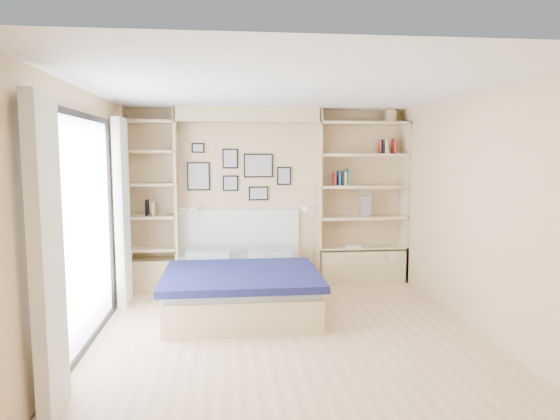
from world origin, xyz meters
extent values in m
plane|color=#D9B482|center=(0.00, 0.00, 0.00)|extent=(4.50, 4.50, 0.00)
plane|color=tan|center=(0.00, 2.25, 1.25)|extent=(4.00, 0.00, 4.00)
plane|color=tan|center=(0.00, -2.25, 1.25)|extent=(4.00, 0.00, 4.00)
plane|color=tan|center=(-2.00, 0.00, 1.25)|extent=(0.00, 4.50, 4.50)
plane|color=tan|center=(2.00, 0.00, 1.25)|extent=(0.00, 4.50, 4.50)
plane|color=white|center=(0.00, 0.00, 2.50)|extent=(4.50, 4.50, 0.00)
cube|color=#CDB583|center=(-1.30, 2.08, 1.25)|extent=(0.04, 0.35, 2.50)
cube|color=#CDB583|center=(0.70, 2.08, 1.25)|extent=(0.04, 0.35, 2.50)
cube|color=#CDB583|center=(-0.30, 2.08, 2.40)|extent=(2.00, 0.35, 0.20)
cube|color=#CDB583|center=(1.98, 2.08, 1.25)|extent=(0.04, 0.35, 2.50)
cube|color=#CDB583|center=(-1.98, 2.08, 1.25)|extent=(0.04, 0.35, 2.50)
cube|color=#CDB583|center=(1.35, 2.08, 0.25)|extent=(1.30, 0.35, 0.50)
cube|color=#CDB583|center=(-1.65, 2.08, 0.20)|extent=(0.70, 0.35, 0.40)
cube|color=black|center=(-1.97, 0.00, 2.23)|extent=(0.04, 2.08, 0.06)
cube|color=black|center=(-1.97, 0.00, 0.03)|extent=(0.04, 2.08, 0.06)
cube|color=black|center=(-1.97, -1.02, 1.10)|extent=(0.04, 0.06, 2.20)
cube|color=black|center=(-1.97, 1.02, 1.10)|extent=(0.04, 0.06, 2.20)
cube|color=silver|center=(-1.98, 0.00, 1.12)|extent=(0.01, 2.00, 2.20)
cube|color=white|center=(-1.88, -1.30, 1.15)|extent=(0.10, 0.45, 2.30)
cube|color=white|center=(-1.88, 1.30, 1.15)|extent=(0.10, 0.45, 2.30)
cube|color=#CDB583|center=(1.35, 2.08, 0.50)|extent=(1.30, 0.35, 0.04)
cube|color=#CDB583|center=(1.35, 2.08, 0.95)|extent=(1.30, 0.35, 0.04)
cube|color=#CDB583|center=(1.35, 2.08, 1.40)|extent=(1.30, 0.35, 0.04)
cube|color=#CDB583|center=(1.35, 2.08, 1.85)|extent=(1.30, 0.35, 0.04)
cube|color=#CDB583|center=(1.35, 2.08, 2.30)|extent=(1.30, 0.35, 0.04)
cube|color=#CDB583|center=(-1.65, 2.08, 0.55)|extent=(0.70, 0.35, 0.04)
cube|color=#CDB583|center=(-1.65, 2.08, 1.00)|extent=(0.70, 0.35, 0.04)
cube|color=#CDB583|center=(-1.65, 2.08, 1.45)|extent=(0.70, 0.35, 0.04)
cube|color=#CDB583|center=(-1.65, 2.08, 1.90)|extent=(0.70, 0.35, 0.04)
cube|color=#CDB583|center=(-1.65, 2.08, 2.30)|extent=(0.70, 0.35, 0.04)
cube|color=#CDB583|center=(-0.45, 1.01, 0.18)|extent=(1.67, 2.08, 0.36)
cube|color=#9EA4AC|center=(-0.45, 1.01, 0.41)|extent=(1.63, 2.04, 0.10)
cube|color=#151745|center=(-0.45, 0.66, 0.48)|extent=(1.77, 1.46, 0.08)
cube|color=#9EA4AC|center=(-0.87, 1.76, 0.52)|extent=(0.57, 0.42, 0.12)
cube|color=#9EA4AC|center=(-0.03, 1.76, 0.52)|extent=(0.57, 0.42, 0.12)
cube|color=white|center=(-0.45, 2.22, 0.72)|extent=(1.77, 0.04, 0.70)
cube|color=black|center=(-1.00, 2.23, 1.55)|extent=(0.32, 0.02, 0.40)
cube|color=gray|center=(-1.00, 2.21, 1.55)|extent=(0.28, 0.01, 0.36)
cube|color=black|center=(-0.55, 2.23, 1.80)|extent=(0.22, 0.02, 0.28)
cube|color=gray|center=(-0.55, 2.21, 1.80)|extent=(0.18, 0.01, 0.24)
cube|color=black|center=(-0.55, 2.23, 1.45)|extent=(0.22, 0.02, 0.22)
cube|color=gray|center=(-0.55, 2.21, 1.45)|extent=(0.18, 0.01, 0.18)
cube|color=black|center=(-0.15, 2.23, 1.70)|extent=(0.42, 0.02, 0.34)
cube|color=gray|center=(-0.15, 2.21, 1.70)|extent=(0.38, 0.01, 0.30)
cube|color=black|center=(-0.15, 2.23, 1.30)|extent=(0.28, 0.02, 0.20)
cube|color=gray|center=(-0.15, 2.21, 1.30)|extent=(0.24, 0.01, 0.16)
cube|color=black|center=(0.22, 2.23, 1.55)|extent=(0.20, 0.02, 0.26)
cube|color=gray|center=(0.22, 2.21, 1.55)|extent=(0.16, 0.01, 0.22)
cube|color=black|center=(-1.00, 2.23, 1.95)|extent=(0.18, 0.02, 0.14)
cube|color=gray|center=(-1.00, 2.21, 1.95)|extent=(0.14, 0.01, 0.10)
cylinder|color=silver|center=(-1.16, 2.00, 1.12)|extent=(0.20, 0.02, 0.02)
cone|color=white|center=(-1.06, 2.00, 1.10)|extent=(0.13, 0.12, 0.15)
cylinder|color=silver|center=(0.56, 2.00, 1.12)|extent=(0.20, 0.02, 0.02)
cone|color=white|center=(0.46, 2.00, 1.10)|extent=(0.13, 0.12, 0.15)
cube|color=#A51E1E|center=(0.93, 2.07, 1.51)|extent=(0.02, 0.15, 0.18)
cube|color=navy|center=(0.99, 2.07, 1.52)|extent=(0.03, 0.15, 0.21)
cube|color=black|center=(1.04, 2.07, 1.52)|extent=(0.03, 0.15, 0.21)
cube|color=#BFB28C|center=(1.08, 2.07, 1.52)|extent=(0.04, 0.15, 0.19)
cube|color=#26593F|center=(1.12, 2.07, 1.54)|extent=(0.03, 0.15, 0.24)
cube|color=#9B2913|center=(1.59, 2.07, 1.97)|extent=(0.02, 0.15, 0.20)
cube|color=navy|center=(1.60, 2.07, 1.97)|extent=(0.03, 0.15, 0.20)
cube|color=beige|center=(1.66, 2.07, 1.97)|extent=(0.04, 0.15, 0.19)
cube|color=#A51E1E|center=(1.79, 2.07, 1.98)|extent=(0.03, 0.15, 0.22)
cube|color=navy|center=(-1.71, 2.07, 1.11)|extent=(0.02, 0.15, 0.17)
cube|color=black|center=(-1.70, 2.07, 1.13)|extent=(0.03, 0.15, 0.22)
cube|color=#BFB28C|center=(-1.61, 2.07, 1.11)|extent=(0.03, 0.15, 0.19)
cube|color=#CDB583|center=(1.72, 2.07, 2.40)|extent=(0.13, 0.13, 0.15)
cone|color=#CDB583|center=(1.72, 2.07, 2.51)|extent=(0.20, 0.20, 0.08)
cube|color=slate|center=(1.39, 2.07, 1.12)|extent=(0.12, 0.12, 0.30)
cube|color=white|center=(1.20, 2.02, 0.54)|extent=(0.22, 0.16, 0.03)
cylinder|color=tan|center=(-3.02, 0.88, 0.26)|extent=(0.14, 0.27, 0.56)
cube|color=#343EA1|center=(-3.19, 0.98, 0.43)|extent=(0.43, 0.33, 0.46)
camera|label=1|loc=(-0.61, -4.93, 1.87)|focal=32.00mm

